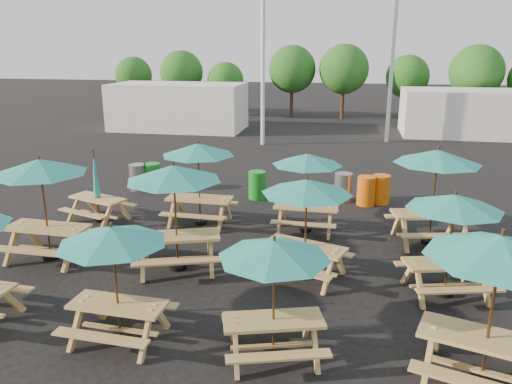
% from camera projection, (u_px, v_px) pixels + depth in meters
% --- Properties ---
extents(ground, '(120.00, 120.00, 0.00)m').
position_uv_depth(ground, '(245.00, 249.00, 12.87)').
color(ground, black).
rests_on(ground, ground).
extents(picnic_unit_1, '(2.25, 2.25, 2.53)m').
position_uv_depth(picnic_unit_1, '(41.00, 173.00, 11.69)').
color(picnic_unit_1, tan).
rests_on(picnic_unit_1, ground).
extents(picnic_unit_2, '(2.12, 1.98, 2.20)m').
position_uv_depth(picnic_unit_2, '(97.00, 192.00, 14.67)').
color(picnic_unit_2, tan).
rests_on(picnic_unit_2, ground).
extents(picnic_unit_3, '(1.96, 1.96, 2.16)m').
position_uv_depth(picnic_unit_3, '(112.00, 243.00, 8.39)').
color(picnic_unit_3, tan).
rests_on(picnic_unit_3, ground).
extents(picnic_unit_4, '(2.75, 2.75, 2.52)m').
position_uv_depth(picnic_unit_4, '(174.00, 180.00, 11.14)').
color(picnic_unit_4, tan).
rests_on(picnic_unit_4, ground).
extents(picnic_unit_5, '(2.14, 2.14, 2.42)m').
position_uv_depth(picnic_unit_5, '(198.00, 154.00, 14.11)').
color(picnic_unit_5, tan).
rests_on(picnic_unit_5, ground).
extents(picnic_unit_6, '(2.28, 2.28, 2.13)m').
position_uv_depth(picnic_unit_6, '(274.00, 257.00, 7.92)').
color(picnic_unit_6, tan).
rests_on(picnic_unit_6, ground).
extents(picnic_unit_7, '(2.54, 2.54, 2.32)m').
position_uv_depth(picnic_unit_7, '(307.00, 193.00, 10.76)').
color(picnic_unit_7, tan).
rests_on(picnic_unit_7, ground).
extents(picnic_unit_8, '(1.98, 1.98, 2.25)m').
position_uv_depth(picnic_unit_8, '(307.00, 164.00, 13.58)').
color(picnic_unit_8, tan).
rests_on(picnic_unit_8, ground).
extents(picnic_unit_9, '(2.69, 2.69, 2.50)m').
position_uv_depth(picnic_unit_9, '(500.00, 257.00, 7.12)').
color(picnic_unit_9, tan).
rests_on(picnic_unit_9, ground).
extents(picnic_unit_10, '(2.33, 2.33, 2.23)m').
position_uv_depth(picnic_unit_10, '(454.00, 208.00, 9.98)').
color(picnic_unit_10, tan).
rests_on(picnic_unit_10, ground).
extents(picnic_unit_11, '(2.59, 2.59, 2.55)m').
position_uv_depth(picnic_unit_11, '(437.00, 163.00, 12.63)').
color(picnic_unit_11, tan).
rests_on(picnic_unit_11, ground).
extents(waste_bin_0, '(0.59, 0.59, 0.95)m').
position_uv_depth(waste_bin_0, '(138.00, 177.00, 17.98)').
color(waste_bin_0, gray).
rests_on(waste_bin_0, ground).
extents(waste_bin_1, '(0.59, 0.59, 0.95)m').
position_uv_depth(waste_bin_1, '(153.00, 176.00, 18.10)').
color(waste_bin_1, '#17811E').
rests_on(waste_bin_1, ground).
extents(waste_bin_2, '(0.59, 0.59, 0.95)m').
position_uv_depth(waste_bin_2, '(257.00, 185.00, 16.97)').
color(waste_bin_2, '#17811E').
rests_on(waste_bin_2, ground).
extents(waste_bin_3, '(0.59, 0.59, 0.95)m').
position_uv_depth(waste_bin_3, '(343.00, 187.00, 16.73)').
color(waste_bin_3, gray).
rests_on(waste_bin_3, ground).
extents(waste_bin_4, '(0.59, 0.59, 0.95)m').
position_uv_depth(waste_bin_4, '(366.00, 191.00, 16.31)').
color(waste_bin_4, '#DA5D0C').
rests_on(waste_bin_4, ground).
extents(waste_bin_5, '(0.59, 0.59, 0.95)m').
position_uv_depth(waste_bin_5, '(381.00, 189.00, 16.48)').
color(waste_bin_5, '#DA5D0C').
rests_on(waste_bin_5, ground).
extents(mast_0, '(0.20, 0.20, 12.00)m').
position_uv_depth(mast_0, '(263.00, 25.00, 24.72)').
color(mast_0, silver).
rests_on(mast_0, ground).
extents(mast_1, '(0.20, 0.20, 12.00)m').
position_uv_depth(mast_1, '(395.00, 26.00, 25.46)').
color(mast_1, silver).
rests_on(mast_1, ground).
extents(event_tent_0, '(8.00, 4.00, 2.80)m').
position_uv_depth(event_tent_0, '(178.00, 107.00, 30.86)').
color(event_tent_0, silver).
rests_on(event_tent_0, ground).
extents(event_tent_1, '(7.00, 4.00, 2.60)m').
position_uv_depth(event_tent_1, '(465.00, 113.00, 28.81)').
color(event_tent_1, silver).
rests_on(event_tent_1, ground).
extents(tree_0, '(2.80, 2.80, 4.24)m').
position_uv_depth(tree_0, '(134.00, 75.00, 38.37)').
color(tree_0, '#382314').
rests_on(tree_0, ground).
extents(tree_1, '(3.11, 3.11, 4.72)m').
position_uv_depth(tree_1, '(181.00, 72.00, 36.24)').
color(tree_1, '#382314').
rests_on(tree_1, ground).
extents(tree_2, '(2.59, 2.59, 3.93)m').
position_uv_depth(tree_2, '(226.00, 81.00, 35.56)').
color(tree_2, '#382314').
rests_on(tree_2, ground).
extents(tree_3, '(3.36, 3.36, 5.09)m').
position_uv_depth(tree_3, '(292.00, 69.00, 35.52)').
color(tree_3, '#382314').
rests_on(tree_3, ground).
extents(tree_4, '(3.41, 3.41, 5.17)m').
position_uv_depth(tree_4, '(344.00, 69.00, 34.42)').
color(tree_4, '#382314').
rests_on(tree_4, ground).
extents(tree_5, '(2.94, 2.94, 4.45)m').
position_uv_depth(tree_5, '(408.00, 77.00, 34.18)').
color(tree_5, '#382314').
rests_on(tree_5, ground).
extents(tree_6, '(3.38, 3.38, 5.13)m').
position_uv_depth(tree_6, '(476.00, 72.00, 31.66)').
color(tree_6, '#382314').
rests_on(tree_6, ground).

